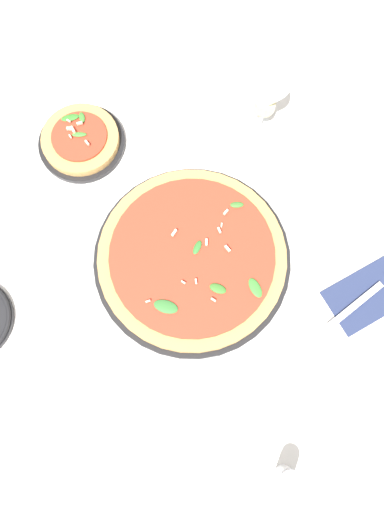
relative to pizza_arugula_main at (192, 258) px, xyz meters
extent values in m
plane|color=silver|center=(0.02, 0.03, -0.02)|extent=(6.00, 6.00, 0.00)
cylinder|color=black|center=(0.00, 0.00, -0.01)|extent=(0.37, 0.37, 0.01)
cylinder|color=tan|center=(0.00, 0.00, 0.00)|extent=(0.35, 0.35, 0.02)
cylinder|color=#B73823|center=(0.00, 0.00, 0.02)|extent=(0.30, 0.30, 0.01)
ellipsoid|color=#3A7E31|center=(0.05, -0.12, 0.02)|extent=(0.03, 0.04, 0.01)
ellipsoid|color=#397129|center=(0.00, -0.08, 0.02)|extent=(0.03, 0.04, 0.01)
ellipsoid|color=#337031|center=(-0.10, -0.05, 0.02)|extent=(0.04, 0.05, 0.01)
ellipsoid|color=#31722F|center=(0.02, 0.01, 0.02)|extent=(0.03, 0.02, 0.01)
ellipsoid|color=#3D712D|center=(0.13, 0.02, 0.02)|extent=(0.03, 0.03, 0.01)
cube|color=beige|center=(-0.04, -0.03, 0.03)|extent=(0.01, 0.01, 0.00)
cube|color=beige|center=(0.03, 0.00, 0.03)|extent=(0.01, 0.01, 0.01)
cube|color=beige|center=(0.06, -0.03, 0.03)|extent=(0.00, 0.01, 0.01)
cube|color=beige|center=(-0.11, -0.02, 0.03)|extent=(0.01, 0.01, 0.00)
cube|color=beige|center=(0.10, 0.02, 0.03)|extent=(0.01, 0.01, 0.01)
cube|color=beige|center=(0.00, 0.05, 0.03)|extent=(0.01, 0.01, 0.01)
cube|color=beige|center=(0.08, 0.01, 0.03)|extent=(0.01, 0.01, 0.00)
cube|color=beige|center=(-0.02, -0.09, 0.03)|extent=(0.01, 0.01, 0.01)
cube|color=beige|center=(-0.03, -0.04, 0.03)|extent=(0.01, 0.01, 0.01)
cube|color=beige|center=(0.07, 0.01, 0.03)|extent=(0.01, 0.01, 0.01)
cylinder|color=black|center=(-0.02, 0.33, -0.01)|extent=(0.17, 0.17, 0.01)
cylinder|color=tan|center=(-0.02, 0.33, 0.00)|extent=(0.15, 0.15, 0.02)
cylinder|color=#B73823|center=(-0.02, 0.33, 0.02)|extent=(0.11, 0.11, 0.01)
ellipsoid|color=#35792A|center=(-0.02, 0.37, 0.02)|extent=(0.04, 0.03, 0.01)
ellipsoid|color=#3E792F|center=(0.00, 0.36, 0.02)|extent=(0.02, 0.03, 0.01)
ellipsoid|color=#3E8032|center=(-0.02, 0.33, 0.02)|extent=(0.03, 0.03, 0.01)
cube|color=beige|center=(-0.02, 0.30, 0.03)|extent=(0.00, 0.01, 0.01)
cube|color=beige|center=(-0.01, 0.35, 0.03)|extent=(0.01, 0.01, 0.01)
cube|color=beige|center=(-0.03, 0.34, 0.03)|extent=(0.01, 0.01, 0.01)
cube|color=beige|center=(-0.02, 0.36, 0.03)|extent=(0.01, 0.01, 0.00)
cube|color=beige|center=(-0.03, 0.35, 0.03)|extent=(0.01, 0.01, 0.01)
cube|color=beige|center=(-0.04, 0.33, 0.03)|extent=(0.00, 0.01, 0.00)
cylinder|color=white|center=(0.28, 0.13, -0.02)|extent=(0.07, 0.07, 0.00)
cylinder|color=white|center=(0.28, 0.13, 0.02)|extent=(0.01, 0.01, 0.07)
cone|color=white|center=(0.28, 0.13, 0.10)|extent=(0.08, 0.08, 0.08)
cylinder|color=beige|center=(0.28, 0.13, 0.08)|extent=(0.04, 0.04, 0.03)
cube|color=navy|center=(0.21, -0.25, -0.01)|extent=(0.16, 0.12, 0.01)
cube|color=silver|center=(0.18, -0.25, -0.01)|extent=(0.13, 0.01, 0.00)
cylinder|color=silver|center=(-0.11, -0.39, 0.01)|extent=(0.03, 0.03, 0.06)
cylinder|color=#B7B7BF|center=(-0.11, -0.39, 0.04)|extent=(0.03, 0.03, 0.01)
camera|label=1|loc=(-0.16, -0.20, 0.89)|focal=35.00mm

